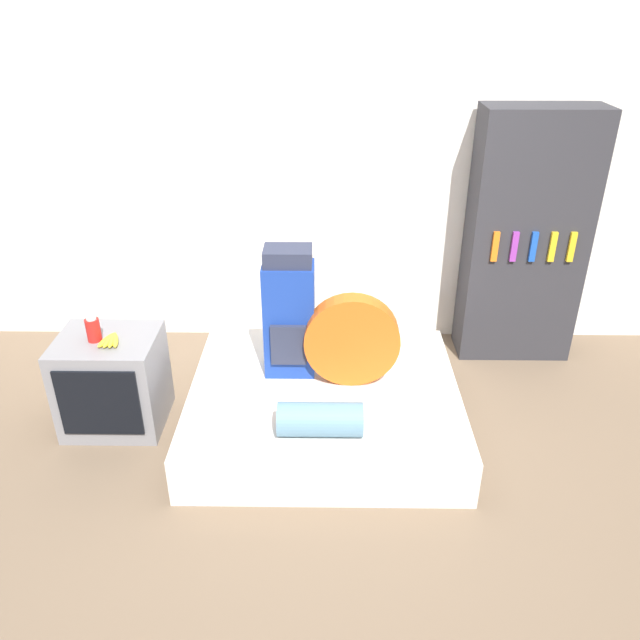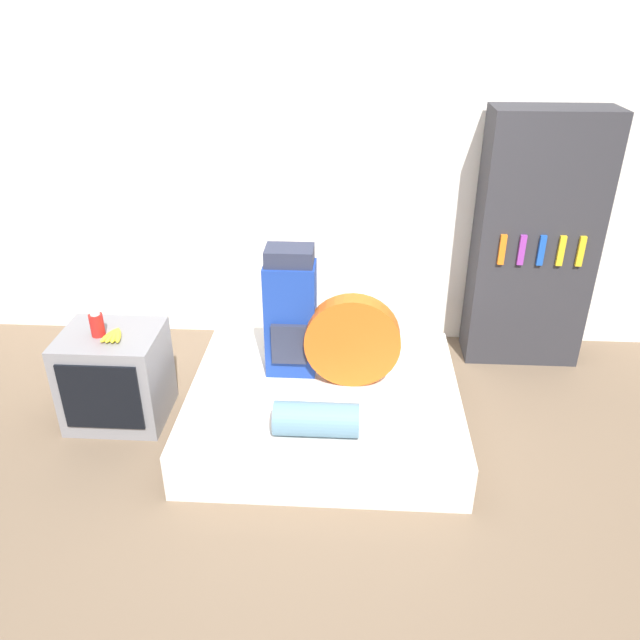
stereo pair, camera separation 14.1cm
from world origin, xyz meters
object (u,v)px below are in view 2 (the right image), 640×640
object	(u,v)px
bookshelf	(534,242)
canister	(97,324)
television	(116,376)
tent_bag	(352,341)
sleeping_roll	(316,419)
backpack	(291,314)

from	to	relation	value
bookshelf	canister	bearing A→B (deg)	-160.86
television	bookshelf	size ratio (longest dim) A/B	0.34
canister	bookshelf	world-z (taller)	bookshelf
tent_bag	bookshelf	world-z (taller)	bookshelf
tent_bag	sleeping_roll	world-z (taller)	tent_bag
sleeping_roll	bookshelf	bearing A→B (deg)	44.95
tent_bag	sleeping_roll	xyz separation A→B (m)	(-0.18, -0.51, -0.19)
tent_bag	television	size ratio (longest dim) A/B	0.95
backpack	tent_bag	xyz separation A→B (m)	(0.37, -0.11, -0.11)
television	canister	bearing A→B (deg)	-162.68
bookshelf	television	bearing A→B (deg)	-160.82
television	bookshelf	bearing A→B (deg)	19.18
backpack	sleeping_roll	size ratio (longest dim) A/B	1.79
tent_bag	bookshelf	bearing A→B (deg)	35.90
tent_bag	television	distance (m)	1.47
tent_bag	television	xyz separation A→B (m)	(-1.44, -0.04, -0.27)
backpack	television	world-z (taller)	backpack
backpack	bookshelf	xyz separation A→B (m)	(1.59, 0.77, 0.20)
bookshelf	backpack	bearing A→B (deg)	-154.21
backpack	sleeping_roll	bearing A→B (deg)	-73.15
backpack	television	xyz separation A→B (m)	(-1.07, -0.16, -0.38)
canister	bookshelf	distance (m)	2.87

